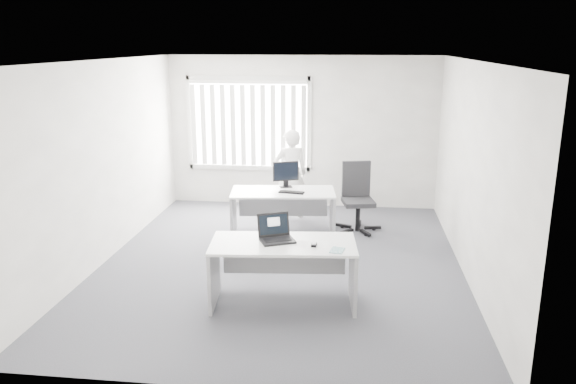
# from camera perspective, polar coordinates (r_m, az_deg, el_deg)

# --- Properties ---
(ground) EXTENTS (6.00, 6.00, 0.00)m
(ground) POSITION_cam_1_polar(r_m,az_deg,el_deg) (7.99, -0.71, -7.27)
(ground) COLOR #585961
(ground) RESTS_ON ground
(wall_back) EXTENTS (5.00, 0.02, 2.80)m
(wall_back) POSITION_cam_1_polar(r_m,az_deg,el_deg) (10.50, 1.42, 6.09)
(wall_back) COLOR white
(wall_back) RESTS_ON ground
(wall_front) EXTENTS (5.00, 0.02, 2.80)m
(wall_front) POSITION_cam_1_polar(r_m,az_deg,el_deg) (4.73, -5.56, -5.24)
(wall_front) COLOR white
(wall_front) RESTS_ON ground
(wall_left) EXTENTS (0.02, 6.00, 2.80)m
(wall_left) POSITION_cam_1_polar(r_m,az_deg,el_deg) (8.28, -18.19, 2.90)
(wall_left) COLOR white
(wall_left) RESTS_ON ground
(wall_right) EXTENTS (0.02, 6.00, 2.80)m
(wall_right) POSITION_cam_1_polar(r_m,az_deg,el_deg) (7.66, 18.13, 1.97)
(wall_right) COLOR white
(wall_right) RESTS_ON ground
(ceiling) EXTENTS (5.00, 6.00, 0.02)m
(ceiling) POSITION_cam_1_polar(r_m,az_deg,el_deg) (7.40, -0.79, 13.23)
(ceiling) COLOR silver
(ceiling) RESTS_ON wall_back
(window) EXTENTS (2.32, 0.06, 1.76)m
(window) POSITION_cam_1_polar(r_m,az_deg,el_deg) (10.58, -4.03, 6.94)
(window) COLOR beige
(window) RESTS_ON wall_back
(blinds) EXTENTS (2.20, 0.10, 1.50)m
(blinds) POSITION_cam_1_polar(r_m,az_deg,el_deg) (10.53, -4.09, 6.74)
(blinds) COLOR silver
(blinds) RESTS_ON wall_back
(desk_near) EXTENTS (1.76, 0.95, 0.77)m
(desk_near) POSITION_cam_1_polar(r_m,az_deg,el_deg) (6.63, -0.49, -6.91)
(desk_near) COLOR white
(desk_near) RESTS_ON ground
(desk_far) EXTENTS (1.71, 0.95, 0.74)m
(desk_far) POSITION_cam_1_polar(r_m,az_deg,el_deg) (8.94, -0.52, -1.19)
(desk_far) COLOR white
(desk_far) RESTS_ON ground
(office_chair) EXTENTS (0.76, 0.76, 1.13)m
(office_chair) POSITION_cam_1_polar(r_m,az_deg,el_deg) (9.35, 7.05, -1.76)
(office_chair) COLOR black
(office_chair) RESTS_ON ground
(person) EXTENTS (0.67, 0.55, 1.58)m
(person) POSITION_cam_1_polar(r_m,az_deg,el_deg) (9.83, 0.28, 1.84)
(person) COLOR white
(person) RESTS_ON ground
(laptop) EXTENTS (0.49, 0.47, 0.30)m
(laptop) POSITION_cam_1_polar(r_m,az_deg,el_deg) (6.54, -1.08, -3.82)
(laptop) COLOR black
(laptop) RESTS_ON desk_near
(paper_sheet) EXTENTS (0.36, 0.27, 0.00)m
(paper_sheet) POSITION_cam_1_polar(r_m,az_deg,el_deg) (6.50, 2.66, -5.36)
(paper_sheet) COLOR white
(paper_sheet) RESTS_ON desk_near
(mouse) EXTENTS (0.06, 0.10, 0.04)m
(mouse) POSITION_cam_1_polar(r_m,az_deg,el_deg) (6.45, 2.65, -5.32)
(mouse) COLOR silver
(mouse) RESTS_ON paper_sheet
(booklet) EXTENTS (0.18, 0.22, 0.01)m
(booklet) POSITION_cam_1_polar(r_m,az_deg,el_deg) (6.33, 5.01, -5.92)
(booklet) COLOR silver
(booklet) RESTS_ON desk_near
(keyboard) EXTENTS (0.41, 0.19, 0.02)m
(keyboard) POSITION_cam_1_polar(r_m,az_deg,el_deg) (8.78, 0.35, -0.03)
(keyboard) COLOR black
(keyboard) RESTS_ON desk_far
(monitor) EXTENTS (0.44, 0.26, 0.42)m
(monitor) POSITION_cam_1_polar(r_m,az_deg,el_deg) (9.08, -0.22, 1.81)
(monitor) COLOR black
(monitor) RESTS_ON desk_far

